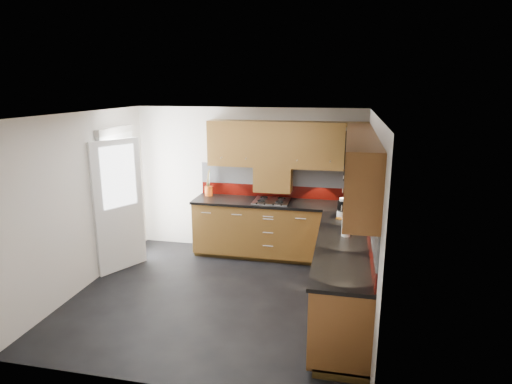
% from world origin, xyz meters
% --- Properties ---
extents(room, '(4.00, 3.80, 2.64)m').
position_xyz_m(room, '(0.00, 0.00, 1.50)').
color(room, black).
extents(base_cabinets, '(2.70, 3.20, 0.95)m').
position_xyz_m(base_cabinets, '(1.07, 0.72, 0.44)').
color(base_cabinets, '#573413').
rests_on(base_cabinets, room).
extents(countertop, '(2.72, 3.22, 0.04)m').
position_xyz_m(countertop, '(1.05, 0.70, 0.92)').
color(countertop, black).
rests_on(countertop, base_cabinets).
extents(backsplash, '(2.70, 3.20, 0.54)m').
position_xyz_m(backsplash, '(1.28, 0.93, 1.21)').
color(backsplash, maroon).
rests_on(backsplash, countertop).
extents(upper_cabinets, '(2.50, 3.20, 0.72)m').
position_xyz_m(upper_cabinets, '(1.23, 0.78, 1.84)').
color(upper_cabinets, '#573413').
rests_on(upper_cabinets, room).
extents(extractor_hood, '(0.60, 0.33, 0.40)m').
position_xyz_m(extractor_hood, '(0.45, 1.64, 1.28)').
color(extractor_hood, '#573413').
rests_on(extractor_hood, room).
extents(glass_cabinet, '(0.32, 0.80, 0.66)m').
position_xyz_m(glass_cabinet, '(1.71, 1.07, 1.87)').
color(glass_cabinet, black).
rests_on(glass_cabinet, room).
extents(back_door, '(0.42, 1.19, 2.04)m').
position_xyz_m(back_door, '(-1.78, 0.75, 1.03)').
color(back_door, white).
rests_on(back_door, room).
extents(gas_hob, '(0.56, 0.49, 0.04)m').
position_xyz_m(gas_hob, '(0.45, 1.47, 0.95)').
color(gas_hob, silver).
rests_on(gas_hob, countertop).
extents(utensil_pot, '(0.13, 0.13, 0.45)m').
position_xyz_m(utensil_pot, '(-0.65, 1.65, 1.04)').
color(utensil_pot, '#E15915').
rests_on(utensil_pot, countertop).
extents(toaster, '(0.25, 0.17, 0.17)m').
position_xyz_m(toaster, '(1.75, 1.59, 1.02)').
color(toaster, silver).
rests_on(toaster, countertop).
extents(food_processor, '(0.16, 0.16, 0.27)m').
position_xyz_m(food_processor, '(1.57, 0.89, 1.07)').
color(food_processor, white).
rests_on(food_processor, countertop).
extents(paper_towel, '(0.14, 0.14, 0.23)m').
position_xyz_m(paper_towel, '(1.62, 0.09, 1.05)').
color(paper_towel, white).
rests_on(paper_towel, countertop).
extents(orange_cloth, '(0.18, 0.17, 0.02)m').
position_xyz_m(orange_cloth, '(1.57, 0.80, 0.95)').
color(orange_cloth, orange).
rests_on(orange_cloth, countertop).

